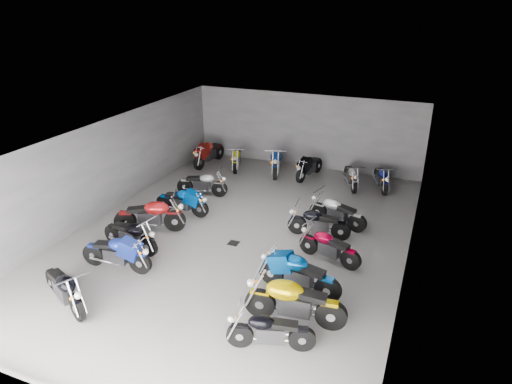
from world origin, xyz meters
TOP-DOWN VIEW (x-y plane):
  - ground at (0.00, 0.00)m, footprint 14.00×14.00m
  - wall_back at (0.00, 7.00)m, footprint 10.00×0.10m
  - wall_left at (-5.00, 0.00)m, footprint 0.10×14.00m
  - wall_right at (5.00, 0.00)m, footprint 0.10×14.00m
  - ceiling at (0.00, 0.00)m, footprint 10.00×14.00m
  - drain_grate at (0.00, -0.50)m, footprint 0.32×0.32m
  - motorcycle_left_a at (-2.48, -4.82)m, footprint 1.96×1.01m
  - motorcycle_left_b at (-2.35, -3.00)m, footprint 2.12×0.46m
  - motorcycle_left_c at (-2.64, -1.98)m, footprint 2.04×0.51m
  - motorcycle_left_d at (-2.77, -0.76)m, footprint 2.17×1.03m
  - motorcycle_left_e at (-2.48, 0.70)m, footprint 1.99×0.40m
  - motorcycle_left_f at (-2.62, 2.41)m, footprint 1.96×0.52m
  - motorcycle_right_a at (2.61, -4.31)m, footprint 1.86×0.69m
  - motorcycle_right_b at (2.82, -3.30)m, footprint 2.38×0.54m
  - motorcycle_right_c at (2.56, -2.15)m, footprint 2.25×0.53m
  - motorcycle_right_d at (2.92, -0.39)m, footprint 1.91×0.66m
  - motorcycle_right_e at (2.26, 0.90)m, footprint 1.99×0.43m
  - motorcycle_right_f at (2.63, 1.86)m, footprint 2.00×0.66m
  - motorcycle_back_a at (-4.00, 5.54)m, footprint 0.50×2.29m
  - motorcycle_back_b at (-2.64, 5.57)m, footprint 0.76×1.92m
  - motorcycle_back_c at (-0.83, 5.65)m, footprint 0.79×2.25m
  - motorcycle_back_d at (0.59, 5.68)m, footprint 0.60×2.02m
  - motorcycle_back_e at (2.40, 5.33)m, footprint 0.88×1.82m
  - motorcycle_back_f at (3.53, 5.60)m, footprint 0.79×1.84m

SIDE VIEW (x-z plane):
  - ground at x=0.00m, z-range 0.00..0.00m
  - drain_grate at x=0.00m, z-range 0.00..0.01m
  - motorcycle_right_a at x=2.61m, z-range 0.04..0.88m
  - motorcycle_back_f at x=3.53m, z-range 0.04..0.88m
  - motorcycle_back_e at x=2.40m, z-range 0.04..0.88m
  - motorcycle_right_d at x=2.92m, z-range 0.04..0.90m
  - motorcycle_left_f at x=-2.62m, z-range 0.04..0.90m
  - motorcycle_back_b at x=-2.64m, z-range 0.04..0.91m
  - motorcycle_right_e at x=2.26m, z-range 0.04..0.91m
  - motorcycle_left_e at x=-2.48m, z-range 0.04..0.92m
  - motorcycle_right_f at x=2.63m, z-range 0.04..0.94m
  - motorcycle_back_d at x=0.59m, z-range 0.04..0.94m
  - motorcycle_left_c at x=-2.64m, z-range 0.04..0.94m
  - motorcycle_left_a at x=-2.48m, z-range 0.04..0.97m
  - motorcycle_left_b at x=-2.35m, z-range 0.04..0.97m
  - motorcycle_right_c at x=2.56m, z-range 0.05..1.03m
  - motorcycle_back_a at x=-4.00m, z-range 0.05..1.05m
  - motorcycle_left_d at x=-2.77m, z-range 0.05..1.05m
  - motorcycle_back_c at x=-0.83m, z-range 0.05..1.06m
  - motorcycle_right_b at x=2.82m, z-range 0.05..1.10m
  - wall_back at x=0.00m, z-range 0.00..3.20m
  - wall_left at x=-5.00m, z-range 0.00..3.20m
  - wall_right at x=5.00m, z-range 0.00..3.20m
  - ceiling at x=0.00m, z-range 3.20..3.24m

